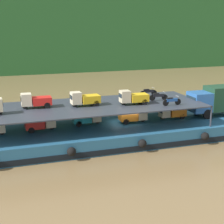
# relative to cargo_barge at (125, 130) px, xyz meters

# --- Properties ---
(ground_plane) EXTENTS (400.00, 400.00, 0.00)m
(ground_plane) POSITION_rel_cargo_barge_xyz_m (-0.00, 0.03, -0.75)
(ground_plane) COLOR brown
(cargo_barge) EXTENTS (31.53, 9.16, 1.50)m
(cargo_barge) POSITION_rel_cargo_barge_xyz_m (0.00, 0.00, 0.00)
(cargo_barge) COLOR #23567A
(cargo_barge) RESTS_ON ground
(covered_lorry) EXTENTS (7.88, 2.39, 3.10)m
(covered_lorry) POSITION_rel_cargo_barge_xyz_m (10.78, -0.32, 2.44)
(covered_lorry) COLOR #285BA3
(covered_lorry) RESTS_ON cargo_barge
(cargo_rack) EXTENTS (22.33, 7.76, 2.00)m
(cargo_rack) POSITION_rel_cargo_barge_xyz_m (-3.80, 0.03, 2.69)
(cargo_rack) COLOR #2D333D
(cargo_rack) RESTS_ON cargo_barge
(mini_truck_lower_aft) EXTENTS (2.78, 1.28, 1.38)m
(mini_truck_lower_aft) POSITION_rel_cargo_barge_xyz_m (-8.14, 0.05, 1.44)
(mini_truck_lower_aft) COLOR red
(mini_truck_lower_aft) RESTS_ON cargo_barge
(mini_truck_lower_mid) EXTENTS (2.76, 1.23, 1.38)m
(mini_truck_lower_mid) POSITION_rel_cargo_barge_xyz_m (-3.62, 0.62, 1.44)
(mini_truck_lower_mid) COLOR teal
(mini_truck_lower_mid) RESTS_ON cargo_barge
(mini_truck_lower_fore) EXTENTS (2.78, 1.28, 1.38)m
(mini_truck_lower_fore) POSITION_rel_cargo_barge_xyz_m (0.87, -0.15, 1.44)
(mini_truck_lower_fore) COLOR orange
(mini_truck_lower_fore) RESTS_ON cargo_barge
(mini_truck_lower_bow) EXTENTS (2.74, 1.21, 1.38)m
(mini_truck_lower_bow) POSITION_rel_cargo_barge_xyz_m (5.10, -0.08, 1.44)
(mini_truck_lower_bow) COLOR orange
(mini_truck_lower_bow) RESTS_ON cargo_barge
(mini_truck_upper_mid) EXTENTS (2.76, 1.23, 1.38)m
(mini_truck_upper_mid) POSITION_rel_cargo_barge_xyz_m (-8.43, 0.73, 3.44)
(mini_truck_upper_mid) COLOR red
(mini_truck_upper_mid) RESTS_ON cargo_rack
(mini_truck_upper_fore) EXTENTS (2.78, 1.27, 1.38)m
(mini_truck_upper_fore) POSITION_rel_cargo_barge_xyz_m (-4.00, 0.06, 3.44)
(mini_truck_upper_fore) COLOR gold
(mini_truck_upper_fore) RESTS_ON cargo_rack
(mini_truck_upper_bow) EXTENTS (2.76, 1.23, 1.38)m
(mini_truck_upper_bow) POSITION_rel_cargo_barge_xyz_m (0.56, -0.76, 3.44)
(mini_truck_upper_bow) COLOR gold
(mini_truck_upper_bow) RESTS_ON cargo_rack
(motorcycle_upper_port) EXTENTS (1.90, 0.55, 0.87)m
(motorcycle_upper_port) POSITION_rel_cargo_barge_xyz_m (3.86, -2.30, 3.18)
(motorcycle_upper_port) COLOR black
(motorcycle_upper_port) RESTS_ON cargo_rack
(motorcycle_upper_centre) EXTENTS (1.90, 0.55, 0.87)m
(motorcycle_upper_centre) POSITION_rel_cargo_barge_xyz_m (3.58, 0.04, 3.18)
(motorcycle_upper_centre) COLOR black
(motorcycle_upper_centre) RESTS_ON cargo_rack
(motorcycle_upper_stbd) EXTENTS (1.90, 0.55, 0.87)m
(motorcycle_upper_stbd) POSITION_rel_cargo_barge_xyz_m (3.54, 2.36, 3.18)
(motorcycle_upper_stbd) COLOR black
(motorcycle_upper_stbd) RESTS_ON cargo_rack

